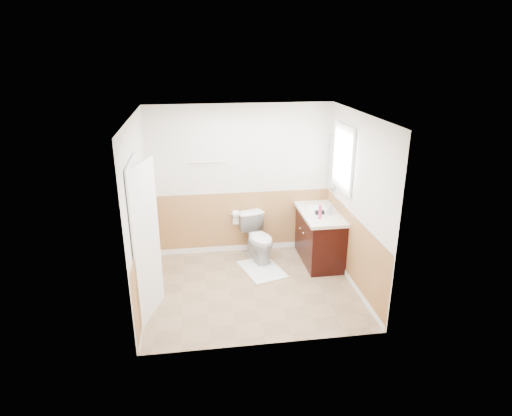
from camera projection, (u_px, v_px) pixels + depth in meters
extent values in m
plane|color=#8C7051|center=(252.00, 288.00, 6.38)|extent=(3.00, 3.00, 0.00)
plane|color=white|center=(251.00, 115.00, 5.51)|extent=(3.00, 3.00, 0.00)
plane|color=silver|center=(241.00, 181.00, 7.15)|extent=(3.00, 0.00, 3.00)
plane|color=silver|center=(267.00, 249.00, 4.74)|extent=(3.00, 0.00, 3.00)
plane|color=silver|center=(139.00, 213.00, 5.74)|extent=(0.00, 3.00, 3.00)
plane|color=silver|center=(356.00, 202.00, 6.15)|extent=(0.00, 3.00, 3.00)
plane|color=#BB824A|center=(241.00, 223.00, 7.40)|extent=(3.00, 0.00, 3.00)
plane|color=#BB824A|center=(267.00, 307.00, 5.01)|extent=(3.00, 0.00, 3.00)
plane|color=#BB824A|center=(145.00, 264.00, 6.00)|extent=(0.00, 2.60, 2.60)
plane|color=#BB824A|center=(352.00, 250.00, 6.41)|extent=(0.00, 2.60, 2.60)
imported|color=silver|center=(258.00, 238.00, 7.12)|extent=(0.61, 0.83, 0.76)
cube|color=white|center=(262.00, 269.00, 6.88)|extent=(0.75, 0.92, 0.02)
cube|color=black|center=(320.00, 238.00, 7.07)|extent=(0.55, 1.10, 0.80)
sphere|color=silver|center=(303.00, 233.00, 6.88)|extent=(0.03, 0.03, 0.03)
sphere|color=silver|center=(300.00, 228.00, 7.07)|extent=(0.03, 0.03, 0.03)
cube|color=white|center=(320.00, 214.00, 6.92)|extent=(0.60, 1.15, 0.05)
cylinder|color=white|center=(318.00, 208.00, 7.05)|extent=(0.36, 0.36, 0.02)
cylinder|color=silver|center=(329.00, 204.00, 7.05)|extent=(0.02, 0.02, 0.14)
cylinder|color=#C3326E|center=(320.00, 212.00, 6.61)|extent=(0.05, 0.05, 0.22)
imported|color=#9BA6AF|center=(330.00, 208.00, 6.82)|extent=(0.10, 0.10, 0.18)
cylinder|color=black|center=(320.00, 212.00, 6.82)|extent=(0.14, 0.07, 0.07)
cylinder|color=black|center=(317.00, 214.00, 6.83)|extent=(0.03, 0.03, 0.07)
cube|color=silver|center=(332.00, 163.00, 7.06)|extent=(0.02, 0.35, 0.90)
cube|color=white|center=(343.00, 158.00, 6.52)|extent=(0.04, 0.80, 1.00)
cube|color=white|center=(344.00, 158.00, 6.52)|extent=(0.01, 0.70, 0.90)
cube|color=white|center=(145.00, 243.00, 5.42)|extent=(0.29, 0.78, 2.04)
cube|color=white|center=(139.00, 243.00, 5.40)|extent=(0.02, 0.92, 2.10)
sphere|color=silver|center=(152.00, 237.00, 5.76)|extent=(0.06, 0.06, 0.06)
cylinder|color=silver|center=(206.00, 162.00, 6.91)|extent=(0.62, 0.02, 0.02)
cylinder|color=silver|center=(236.00, 214.00, 7.26)|extent=(0.14, 0.02, 0.02)
cylinder|color=white|center=(236.00, 214.00, 7.26)|extent=(0.10, 0.11, 0.11)
cube|color=white|center=(236.00, 220.00, 7.30)|extent=(0.10, 0.01, 0.16)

